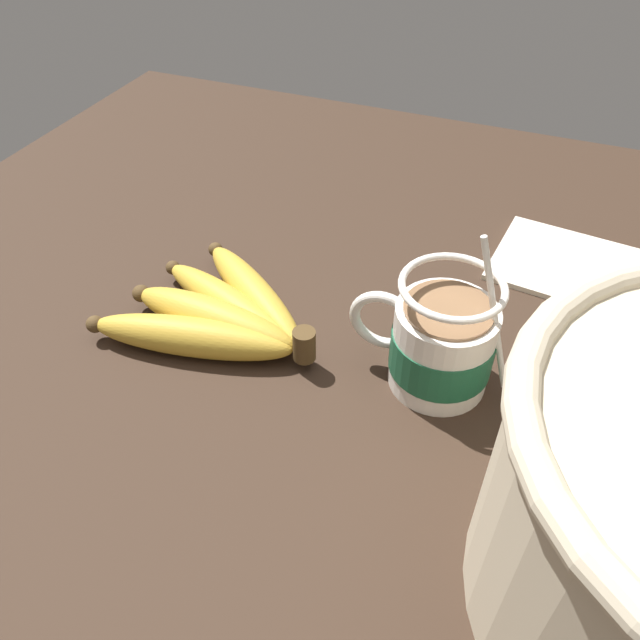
{
  "coord_description": "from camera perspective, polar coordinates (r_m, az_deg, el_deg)",
  "views": [
    {
      "loc": [
        -11.83,
        33.89,
        43.69
      ],
      "look_at": [
        2.64,
        -2.29,
        8.57
      ],
      "focal_mm": 35.0,
      "sensor_mm": 36.0,
      "label": 1
    }
  ],
  "objects": [
    {
      "name": "table",
      "position": [
        0.55,
        1.68,
        -7.3
      ],
      "size": [
        111.28,
        111.28,
        3.92
      ],
      "color": "#332319",
      "rests_on": "ground"
    },
    {
      "name": "napkin",
      "position": [
        0.71,
        22.97,
        4.25
      ],
      "size": [
        19.32,
        14.61,
        0.6
      ],
      "color": "beige",
      "rests_on": "table"
    },
    {
      "name": "banana_bunch",
      "position": [
        0.58,
        -9.08,
        0.49
      ],
      "size": [
        20.78,
        17.49,
        4.12
      ],
      "color": "#4C381E",
      "rests_on": "table"
    },
    {
      "name": "coffee_mug",
      "position": [
        0.52,
        10.97,
        -2.13
      ],
      "size": [
        13.83,
        8.49,
        15.3
      ],
      "color": "white",
      "rests_on": "table"
    }
  ]
}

